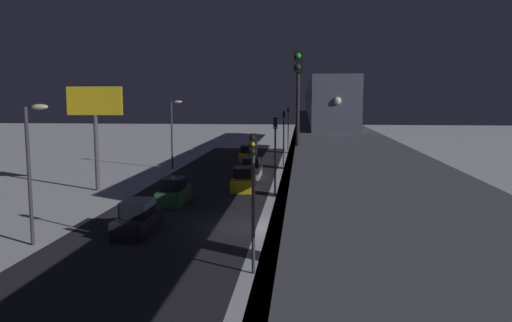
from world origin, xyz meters
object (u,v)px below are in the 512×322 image
Objects in this scene: sedan_silver at (252,169)px; traffic_light_near at (253,183)px; rail_signal at (298,81)px; traffic_light_mid at (275,145)px; commercial_billboard at (95,111)px; traffic_light_distant at (288,123)px; sedan_yellow at (244,181)px; sedan_yellow_2 at (248,155)px; sedan_green at (174,193)px; sedan_black at (138,220)px; subway_train at (318,100)px; traffic_light_far at (284,130)px.

sedan_silver is 0.68× the size of traffic_light_near.
traffic_light_mid is (1.96, -18.87, -4.46)m from rail_signal.
traffic_light_mid is at bearing 174.95° from commercial_billboard.
traffic_light_distant is at bearing -90.00° from traffic_light_near.
commercial_billboard reaches higher than sedan_yellow.
sedan_yellow_2 is at bearing -83.48° from traffic_light_near.
rail_signal reaches higher than sedan_green.
traffic_light_distant is at bearing -98.80° from sedan_black.
subway_train reaches higher than traffic_light_near.
traffic_light_near is 18.29m from traffic_light_mid.
rail_signal reaches higher than commercial_billboard.
traffic_light_far is (-4.70, 4.58, 3.40)m from sedan_yellow_2.
sedan_silver is at bearing 71.04° from traffic_light_far.
subway_train is 44.76m from rail_signal.
sedan_silver is 27.10m from traffic_light_distant.
traffic_light_near is (-2.90, 21.20, 3.41)m from sedan_yellow.
traffic_light_mid is (-7.50, -3.40, 3.40)m from sedan_green.
subway_train reaches higher than traffic_light_mid.
traffic_light_near is at bearing 90.00° from traffic_light_mid.
sedan_green is 11.04m from commercial_billboard.
traffic_light_near is 1.00× the size of traffic_light_far.
rail_signal is at bearing 92.02° from traffic_light_distant.
sedan_yellow is 0.71× the size of traffic_light_mid.
sedan_yellow_2 is 7.39m from traffic_light_far.
commercial_billboard is at bearing 66.33° from traffic_light_distant.
traffic_light_distant reaches higher than sedan_green.
traffic_light_far is 18.29m from traffic_light_distant.
subway_train is at bearing 66.26° from sedan_silver.
traffic_light_near is (-2.90, 28.13, 3.40)m from sedan_silver.
sedan_yellow is 14.00m from commercial_billboard.
sedan_green is (11.63, 29.22, -6.91)m from subway_train.
traffic_light_distant is at bearing 71.07° from sedan_yellow_2.
sedan_black is 22.21m from sedan_silver.
traffic_light_far is at bearing -132.36° from commercial_billboard.
traffic_light_near reaches higher than sedan_black.
traffic_light_mid and traffic_light_distant have the same top height.
sedan_green is at bearing -90.00° from sedan_black.
subway_train is at bearing -118.71° from traffic_light_far.
sedan_yellow_2 is at bearing -96.08° from sedan_green.
sedan_black is 34.86m from sedan_yellow_2.
rail_signal is at bearing 87.22° from subway_train.
rail_signal is 0.62× the size of traffic_light_mid.
traffic_light_mid reaches higher than sedan_black.
sedan_yellow_2 is 0.71× the size of traffic_light_far.
traffic_light_near is at bearing -84.11° from sedan_silver.
sedan_green is at bearing -96.08° from sedan_yellow_2.
traffic_light_near is at bearing 90.00° from traffic_light_far.
sedan_green is 0.97× the size of sedan_silver.
traffic_light_distant is (-4.70, -13.70, 3.40)m from sedan_yellow_2.
traffic_light_near and traffic_light_far have the same top height.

